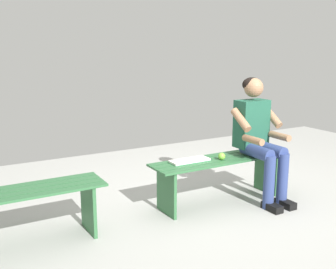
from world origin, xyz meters
The scene contains 5 objects.
bench_near centered at (0.00, 0.00, 0.35)m, with size 1.51×0.39×0.47m.
bench_far centered at (2.00, 0.00, 0.35)m, with size 1.42×0.39×0.47m.
person_seated centered at (-0.41, 0.10, 0.71)m, with size 0.50×0.69×1.28m.
apple centered at (0.02, 0.05, 0.51)m, with size 0.07×0.07×0.07m, color #72B738.
book_open centered at (0.34, -0.04, 0.48)m, with size 0.41×0.16×0.02m.
Camera 1 is at (2.39, 3.17, 1.57)m, focal length 42.76 mm.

